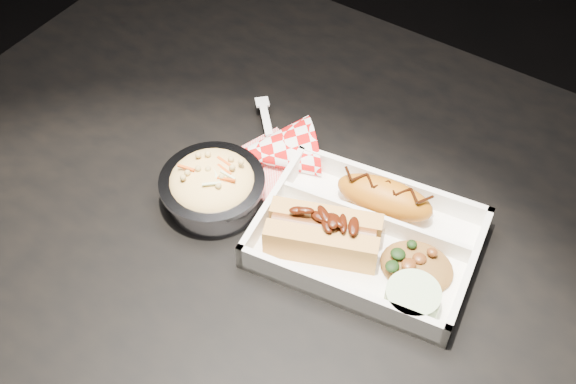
% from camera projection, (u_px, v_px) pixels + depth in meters
% --- Properties ---
extents(dining_table, '(1.20, 0.80, 0.75)m').
position_uv_depth(dining_table, '(337.00, 275.00, 0.94)').
color(dining_table, black).
rests_on(dining_table, ground).
extents(food_tray, '(0.27, 0.21, 0.04)m').
position_uv_depth(food_tray, '(367.00, 241.00, 0.85)').
color(food_tray, white).
rests_on(food_tray, dining_table).
extents(fried_pastry, '(0.13, 0.07, 0.04)m').
position_uv_depth(fried_pastry, '(385.00, 197.00, 0.86)').
color(fried_pastry, '#C36C13').
rests_on(fried_pastry, food_tray).
extents(hotdog, '(0.14, 0.10, 0.06)m').
position_uv_depth(hotdog, '(323.00, 233.00, 0.83)').
color(hotdog, gold).
rests_on(hotdog, food_tray).
extents(fried_rice_mound, '(0.09, 0.08, 0.03)m').
position_uv_depth(fried_rice_mound, '(418.00, 261.00, 0.81)').
color(fried_rice_mound, '#925F2A').
rests_on(fried_rice_mound, food_tray).
extents(cupcake_liner, '(0.06, 0.06, 0.03)m').
position_uv_depth(cupcake_liner, '(412.00, 299.00, 0.78)').
color(cupcake_liner, beige).
rests_on(cupcake_liner, food_tray).
extents(foil_coleslaw_cup, '(0.13, 0.13, 0.07)m').
position_uv_depth(foil_coleslaw_cup, '(212.00, 186.00, 0.88)').
color(foil_coleslaw_cup, silver).
rests_on(foil_coleslaw_cup, dining_table).
extents(napkin_fork, '(0.15, 0.15, 0.10)m').
position_uv_depth(napkin_fork, '(272.00, 151.00, 0.93)').
color(napkin_fork, red).
rests_on(napkin_fork, dining_table).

